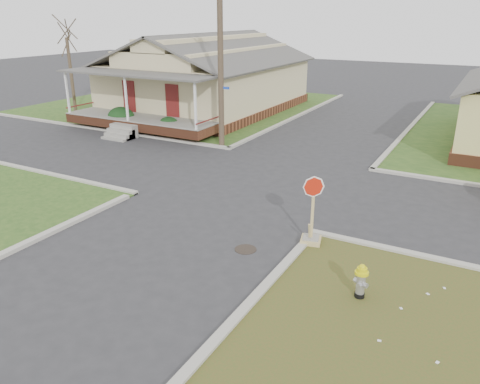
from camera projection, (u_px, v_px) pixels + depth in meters
The scene contains 11 objects.
ground at pixel (192, 228), 14.93m from camera, with size 120.00×120.00×0.00m, color #2C2C2E.
verge_far_left at pixel (184, 104), 35.52m from camera, with size 19.00×19.00×0.05m, color #284A1A.
curbs at pixel (261, 182), 19.03m from camera, with size 80.00×40.00×0.12m, color #A8A497, non-canonical shape.
manhole at pixel (246, 249), 13.53m from camera, with size 0.64×0.64×0.01m, color black.
corner_house at pixel (207, 78), 32.29m from camera, with size 10.10×15.50×5.30m.
utility_pole at pixel (220, 53), 22.46m from camera, with size 1.80×0.28×9.00m.
tree_far_left at pixel (71, 75), 31.96m from camera, with size 0.22×0.22×4.90m, color #3C2F23.
fire_hydrant at pixel (361, 279), 11.01m from camera, with size 0.33×0.33×0.88m.
stop_sign at pixel (311, 229), 13.69m from camera, with size 0.59×0.58×2.08m.
hedge_left at pixel (121, 118), 27.48m from camera, with size 1.59×1.30×1.22m, color black.
hedge_right at pixel (169, 125), 26.14m from camera, with size 1.35×1.11×1.03m, color black.
Camera 1 is at (7.85, -11.16, 6.37)m, focal length 35.00 mm.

